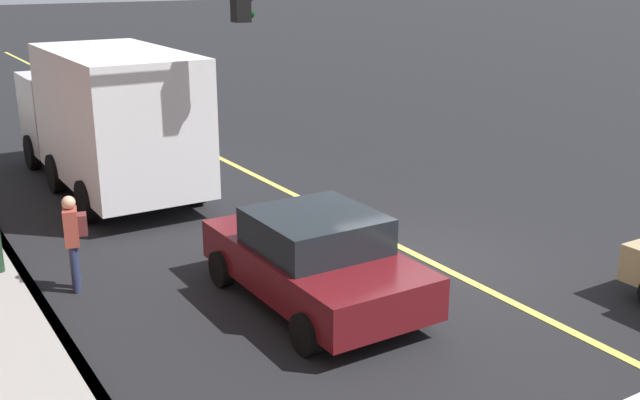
{
  "coord_description": "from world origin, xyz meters",
  "views": [
    {
      "loc": [
        -9.81,
        8.37,
        5.12
      ],
      "look_at": [
        -0.55,
        2.61,
        1.72
      ],
      "focal_mm": 42.56,
      "sensor_mm": 36.0,
      "label": 1
    }
  ],
  "objects_px": {
    "car_maroon": "(314,258)",
    "pedestrian_with_backpack": "(73,236)",
    "traffic_light_mast": "(100,52)",
    "truck_white": "(108,116)"
  },
  "relations": [
    {
      "from": "car_maroon",
      "to": "pedestrian_with_backpack",
      "type": "distance_m",
      "value": 3.91
    },
    {
      "from": "car_maroon",
      "to": "pedestrian_with_backpack",
      "type": "xyz_separation_m",
      "value": [
        2.46,
        3.04,
        0.18
      ]
    },
    {
      "from": "traffic_light_mast",
      "to": "pedestrian_with_backpack",
      "type": "bearing_deg",
      "value": 138.15
    },
    {
      "from": "car_maroon",
      "to": "pedestrian_with_backpack",
      "type": "bearing_deg",
      "value": 50.98
    },
    {
      "from": "pedestrian_with_backpack",
      "to": "traffic_light_mast",
      "type": "distance_m",
      "value": 3.14
    },
    {
      "from": "pedestrian_with_backpack",
      "to": "traffic_light_mast",
      "type": "bearing_deg",
      "value": -41.85
    },
    {
      "from": "truck_white",
      "to": "pedestrian_with_backpack",
      "type": "height_order",
      "value": "truck_white"
    },
    {
      "from": "pedestrian_with_backpack",
      "to": "traffic_light_mast",
      "type": "height_order",
      "value": "traffic_light_mast"
    },
    {
      "from": "car_maroon",
      "to": "pedestrian_with_backpack",
      "type": "relative_size",
      "value": 2.57
    },
    {
      "from": "truck_white",
      "to": "traffic_light_mast",
      "type": "bearing_deg",
      "value": 163.53
    }
  ]
}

